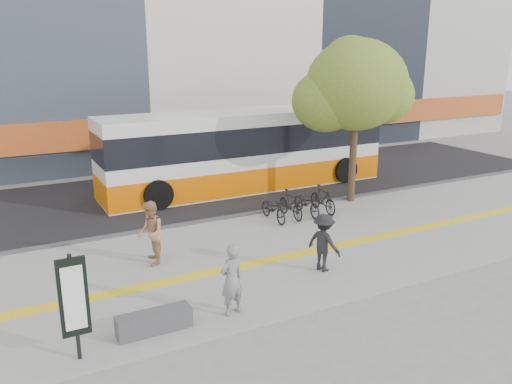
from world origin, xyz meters
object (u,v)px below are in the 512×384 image
pedestrian_tan (151,233)px  pedestrian_dark (324,243)px  seated_woman (231,280)px  street_tree (354,87)px  signboard (74,299)px  bus (246,152)px  bench (154,322)px

pedestrian_tan → pedestrian_dark: (4.01, -2.60, -0.11)m
pedestrian_dark → pedestrian_tan: bearing=38.0°
pedestrian_tan → seated_woman: bearing=24.1°
pedestrian_dark → street_tree: bearing=-62.2°
seated_woman → pedestrian_tan: (-0.79, 3.62, 0.06)m
signboard → bus: size_ratio=0.18×
signboard → street_tree: bearing=29.1°
bench → seated_woman: 1.90m
bench → signboard: signboard is taller
street_tree → pedestrian_tan: 9.77m
signboard → street_tree: (11.38, 6.33, 3.15)m
bus → pedestrian_dark: size_ratio=7.77×
signboard → pedestrian_dark: (6.63, 1.25, -0.49)m
signboard → bus: 13.23m
seated_woman → pedestrian_dark: 3.38m
bench → pedestrian_dark: pedestrian_dark is taller
signboard → pedestrian_dark: 6.76m
bench → street_tree: street_tree is taller
signboard → pedestrian_tan: size_ratio=1.22×
street_tree → pedestrian_dark: (-4.75, -5.08, -3.64)m
pedestrian_dark → bus: bearing=-32.1°
street_tree → bus: bearing=126.5°
bench → signboard: (-1.60, -0.31, 1.06)m
seated_woman → bench: bearing=-16.9°
bus → bench: bearing=-126.0°
seated_woman → pedestrian_dark: (3.23, 1.02, -0.05)m
seated_woman → pedestrian_tan: 3.70m
bench → signboard: bearing=-169.2°
street_tree → signboard: bearing=-150.9°
bench → seated_woman: bearing=-2.5°
street_tree → seated_woman: (-7.98, -6.10, -3.59)m
signboard → bus: (8.66, 10.01, 0.24)m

